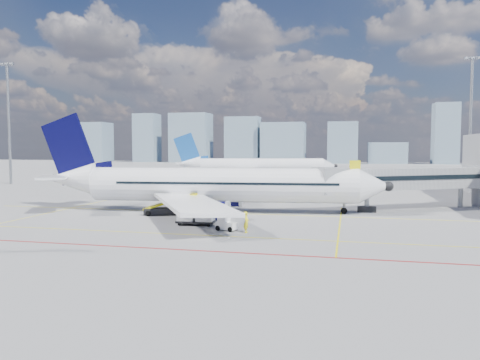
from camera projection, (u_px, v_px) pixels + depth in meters
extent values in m
plane|color=gray|center=(200.00, 224.00, 47.86)|extent=(420.00, 420.00, 0.00)
cube|color=yellow|center=(221.00, 213.00, 55.63)|extent=(60.00, 0.18, 0.01)
cube|color=yellow|center=(179.00, 234.00, 42.03)|extent=(80.00, 0.15, 0.01)
cube|color=yellow|center=(340.00, 226.00, 46.64)|extent=(0.15, 28.00, 0.01)
cube|color=yellow|center=(71.00, 208.00, 60.15)|extent=(0.15, 30.00, 0.01)
cube|color=maroon|center=(152.00, 248.00, 36.20)|extent=(90.00, 0.25, 0.01)
cube|color=#9A9DA3|center=(410.00, 179.00, 58.25)|extent=(20.84, 13.93, 2.60)
cube|color=black|center=(410.00, 177.00, 58.24)|extent=(20.52, 13.82, 0.55)
cube|color=#9A9DA3|center=(330.00, 181.00, 54.92)|extent=(4.49, 4.56, 3.00)
cube|color=black|center=(367.00, 209.00, 56.43)|extent=(2.20, 1.00, 0.70)
cylinder|color=gray|center=(367.00, 198.00, 56.34)|extent=(0.56, 0.56, 2.70)
cylinder|color=gray|center=(461.00, 193.00, 60.60)|extent=(0.60, 0.60, 3.90)
cube|color=yellow|center=(355.00, 166.00, 53.97)|extent=(1.26, 0.82, 1.20)
cylinder|color=gray|center=(9.00, 125.00, 98.28)|extent=(0.56, 0.56, 25.00)
cube|color=gray|center=(7.00, 64.00, 97.39)|extent=(3.20, 0.40, 0.50)
cube|color=silver|center=(1.00, 64.00, 97.42)|extent=(0.60, 0.15, 0.35)
cube|color=silver|center=(6.00, 64.00, 97.15)|extent=(0.60, 0.15, 0.35)
cube|color=silver|center=(11.00, 63.00, 96.88)|extent=(0.60, 0.15, 0.35)
cylinder|color=gray|center=(470.00, 123.00, 91.84)|extent=(0.56, 0.56, 25.00)
cube|color=gray|center=(473.00, 58.00, 90.95)|extent=(3.20, 0.40, 0.50)
cube|color=silver|center=(466.00, 58.00, 90.98)|extent=(0.60, 0.15, 0.35)
cube|color=silver|center=(473.00, 58.00, 90.71)|extent=(0.60, 0.15, 0.35)
cube|color=silver|center=(480.00, 57.00, 90.44)|extent=(0.60, 0.15, 0.35)
cube|color=gray|center=(94.00, 142.00, 259.59)|extent=(17.27, 13.15, 21.46)
cube|color=gray|center=(147.00, 138.00, 252.26)|extent=(12.09, 11.08, 25.75)
cube|color=gray|center=(191.00, 138.00, 246.60)|extent=(20.12, 14.48, 25.58)
cube|color=gray|center=(243.00, 140.00, 240.34)|extent=(17.35, 10.25, 23.37)
cube|color=gray|center=(283.00, 143.00, 235.70)|extent=(21.33, 15.45, 20.16)
cube|color=gray|center=(343.00, 143.00, 229.09)|extent=(14.38, 12.43, 20.23)
cube|color=gray|center=(387.00, 153.00, 224.68)|extent=(18.03, 8.56, 10.21)
cube|color=gray|center=(445.00, 134.00, 218.23)|extent=(10.74, 11.85, 28.39)
cylinder|color=white|center=(223.00, 185.00, 56.28)|extent=(32.17, 7.57, 4.15)
cone|color=white|center=(375.00, 186.00, 54.14)|extent=(4.26, 4.54, 4.15)
sphere|color=black|center=(388.00, 186.00, 53.96)|extent=(1.29, 1.29, 1.17)
cone|color=white|center=(70.00, 179.00, 58.55)|extent=(7.22, 4.86, 4.15)
cube|color=black|center=(363.00, 181.00, 54.26)|extent=(1.76, 1.76, 0.48)
cube|color=white|center=(222.00, 187.00, 66.03)|extent=(10.64, 18.41, 0.61)
cube|color=white|center=(193.00, 203.00, 47.07)|extent=(13.62, 17.96, 0.61)
cylinder|color=#070632|center=(226.00, 199.00, 62.62)|extent=(4.07, 2.85, 2.45)
cylinder|color=#070632|center=(209.00, 212.00, 50.40)|extent=(4.07, 2.85, 2.45)
cylinder|color=silver|center=(241.00, 200.00, 62.38)|extent=(0.64, 2.54, 2.51)
cylinder|color=silver|center=(228.00, 212.00, 50.16)|extent=(0.64, 2.54, 2.51)
cube|color=#070632|center=(70.00, 149.00, 58.30)|extent=(7.28, 1.13, 9.07)
cube|color=#070632|center=(90.00, 170.00, 58.17)|extent=(6.00, 0.97, 2.29)
cube|color=white|center=(80.00, 174.00, 61.95)|extent=(4.69, 6.60, 0.23)
cube|color=white|center=(53.00, 177.00, 55.21)|extent=(5.63, 6.76, 0.23)
cylinder|color=gray|center=(344.00, 206.00, 54.73)|extent=(0.31, 0.31, 1.80)
cylinder|color=black|center=(344.00, 211.00, 54.76)|extent=(0.79, 0.36, 0.76)
cylinder|color=gray|center=(218.00, 203.00, 59.32)|extent=(0.35, 0.35, 1.60)
cylinder|color=black|center=(218.00, 205.00, 59.34)|extent=(1.06, 0.75, 1.00)
cylinder|color=gray|center=(210.00, 208.00, 53.84)|extent=(0.35, 0.35, 1.60)
cylinder|color=black|center=(210.00, 211.00, 53.86)|extent=(1.06, 0.75, 1.00)
cube|color=black|center=(230.00, 181.00, 58.23)|extent=(26.02, 2.93, 0.28)
cube|color=black|center=(225.00, 184.00, 54.16)|extent=(26.02, 2.93, 0.28)
cylinder|color=white|center=(262.00, 166.00, 111.71)|extent=(29.23, 10.72, 3.79)
cone|color=white|center=(330.00, 166.00, 111.95)|extent=(4.31, 4.53, 3.79)
sphere|color=black|center=(335.00, 166.00, 111.97)|extent=(1.30, 1.30, 1.07)
cone|color=white|center=(188.00, 164.00, 111.40)|extent=(6.96, 5.18, 3.79)
cube|color=black|center=(325.00, 164.00, 111.90)|extent=(1.77, 1.77, 0.44)
cube|color=white|center=(254.00, 169.00, 120.49)|extent=(7.79, 16.69, 0.56)
cube|color=white|center=(258.00, 173.00, 103.03)|extent=(13.87, 15.77, 0.56)
cylinder|color=#070632|center=(258.00, 174.00, 117.48)|extent=(3.94, 3.02, 2.24)
cylinder|color=#070632|center=(261.00, 177.00, 106.23)|extent=(3.94, 3.02, 2.24)
cylinder|color=silver|center=(266.00, 174.00, 117.51)|extent=(0.88, 2.31, 2.30)
cylinder|color=silver|center=(269.00, 177.00, 106.26)|extent=(0.88, 2.31, 2.30)
cube|color=#164D9C|center=(188.00, 150.00, 111.17)|extent=(6.54, 1.91, 8.29)
cube|color=#164D9C|center=(197.00, 160.00, 111.37)|extent=(5.40, 1.61, 2.09)
cube|color=white|center=(187.00, 162.00, 114.48)|extent=(3.65, 5.80, 0.21)
cube|color=white|center=(185.00, 163.00, 108.27)|extent=(5.56, 6.12, 0.21)
cylinder|color=black|center=(257.00, 177.00, 114.41)|extent=(1.13, 0.87, 1.00)
cylinder|color=black|center=(258.00, 179.00, 109.36)|extent=(1.13, 0.87, 1.00)
cylinder|color=black|center=(316.00, 178.00, 112.11)|extent=(0.81, 0.46, 0.76)
cube|color=white|center=(227.00, 226.00, 43.88)|extent=(2.11, 1.57, 0.69)
cube|color=white|center=(224.00, 220.00, 44.02)|extent=(1.13, 1.21, 0.51)
cube|color=black|center=(224.00, 218.00, 44.01)|extent=(1.03, 1.14, 0.30)
cylinder|color=black|center=(218.00, 228.00, 43.85)|extent=(0.52, 0.33, 0.48)
cylinder|color=black|center=(224.00, 227.00, 44.66)|extent=(0.52, 0.33, 0.48)
cylinder|color=black|center=(230.00, 229.00, 43.14)|extent=(0.52, 0.33, 0.48)
cylinder|color=black|center=(236.00, 228.00, 43.94)|extent=(0.52, 0.33, 0.48)
cube|color=black|center=(196.00, 222.00, 46.97)|extent=(3.92, 1.86, 0.19)
cube|color=white|center=(187.00, 212.00, 47.08)|extent=(1.72, 1.67, 1.66)
cube|color=white|center=(205.00, 213.00, 46.72)|extent=(1.72, 1.67, 1.66)
cylinder|color=black|center=(180.00, 224.00, 46.53)|extent=(0.35, 0.16, 0.34)
cylinder|color=black|center=(184.00, 222.00, 47.99)|extent=(0.35, 0.16, 0.34)
cylinder|color=black|center=(209.00, 225.00, 45.97)|extent=(0.35, 0.16, 0.34)
cylinder|color=black|center=(212.00, 223.00, 47.43)|extent=(0.35, 0.16, 0.34)
cube|color=black|center=(163.00, 211.00, 53.97)|extent=(4.66, 3.01, 0.73)
cube|color=black|center=(170.00, 201.00, 54.00)|extent=(6.24, 3.17, 1.93)
cube|color=yellow|center=(171.00, 201.00, 54.57)|extent=(5.92, 2.28, 2.01)
cube|color=yellow|center=(170.00, 202.00, 53.43)|extent=(5.92, 2.28, 2.01)
cylinder|color=black|center=(148.00, 213.00, 53.04)|extent=(0.67, 0.45, 0.63)
cylinder|color=black|center=(149.00, 212.00, 54.49)|extent=(0.67, 0.45, 0.63)
cylinder|color=black|center=(178.00, 213.00, 53.47)|extent=(0.67, 0.45, 0.63)
cylinder|color=black|center=(178.00, 211.00, 54.92)|extent=(0.67, 0.45, 0.63)
imported|color=#FFF11A|center=(246.00, 222.00, 42.80)|extent=(0.48, 0.72, 1.93)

